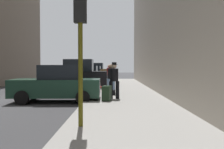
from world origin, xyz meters
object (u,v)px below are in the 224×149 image
at_px(parked_dark_green_sedan, 57,84).
at_px(rolling_suitcase, 107,93).
at_px(parked_silver_sedan, 86,75).
at_px(pedestrian_with_fedora, 114,78).
at_px(parked_gray_coupe, 91,74).
at_px(duffel_bag, 112,92).
at_px(parked_black_suv, 77,76).
at_px(traffic_light, 80,26).
at_px(pedestrian_in_red_jacket, 109,74).
at_px(parked_bronze_suv, 95,71).
at_px(fire_hydrant, 99,86).
at_px(pedestrian_in_jeans, 111,77).

distance_m(parked_dark_green_sedan, rolling_suitcase, 2.52).
xyz_separation_m(parked_silver_sedan, pedestrian_with_fedora, (2.75, -12.36, 0.29)).
height_order(parked_gray_coupe, duffel_bag, parked_gray_coupe).
relative_size(parked_black_suv, traffic_light, 1.28).
xyz_separation_m(parked_dark_green_sedan, duffel_bag, (2.66, 1.67, -0.56)).
height_order(pedestrian_with_fedora, pedestrian_in_red_jacket, pedestrian_with_fedora).
bearing_deg(parked_gray_coupe, parked_bronze_suv, 90.00).
bearing_deg(fire_hydrant, parked_black_suv, 120.64).
bearing_deg(fire_hydrant, parked_dark_green_sedan, -118.09).
bearing_deg(parked_dark_green_sedan, parked_silver_sedan, 90.00).
bearing_deg(pedestrian_in_red_jacket, rolling_suitcase, -89.65).
bearing_deg(parked_dark_green_sedan, pedestrian_in_jeans, 45.74).
distance_m(parked_gray_coupe, pedestrian_in_jeans, 16.30).
bearing_deg(parked_gray_coupe, pedestrian_with_fedora, -81.59).
bearing_deg(parked_gray_coupe, pedestrian_in_red_jacket, -76.56).
relative_size(fire_hydrant, pedestrian_in_jeans, 0.41).
bearing_deg(pedestrian_with_fedora, pedestrian_in_red_jacket, 92.62).
relative_size(parked_gray_coupe, fire_hydrant, 6.03).
relative_size(parked_gray_coupe, pedestrian_in_jeans, 2.48).
bearing_deg(rolling_suitcase, parked_dark_green_sedan, 165.24).
bearing_deg(pedestrian_with_fedora, parked_silver_sedan, 102.57).
height_order(parked_gray_coupe, parked_bronze_suv, parked_bronze_suv).
bearing_deg(duffel_bag, parked_gray_coupe, 98.86).
relative_size(parked_black_suv, parked_silver_sedan, 1.08).
xyz_separation_m(pedestrian_with_fedora, pedestrian_in_red_jacket, (-0.40, 8.79, -0.03)).
height_order(parked_bronze_suv, pedestrian_in_jeans, parked_bronze_suv).
xyz_separation_m(parked_silver_sedan, pedestrian_in_jeans, (2.58, -9.81, 0.26)).
bearing_deg(traffic_light, parked_dark_green_sedan, 108.49).
relative_size(parked_dark_green_sedan, pedestrian_in_red_jacket, 2.48).
bearing_deg(parked_black_suv, fire_hydrant, -59.36).
bearing_deg(parked_black_suv, duffel_bag, -60.79).
relative_size(parked_silver_sedan, pedestrian_with_fedora, 2.40).
xyz_separation_m(parked_bronze_suv, duffel_bag, (2.66, -23.11, -0.74)).
relative_size(fire_hydrant, pedestrian_in_red_jacket, 0.41).
height_order(parked_silver_sedan, duffel_bag, parked_silver_sedan).
relative_size(pedestrian_in_red_jacket, rolling_suitcase, 1.64).
distance_m(parked_dark_green_sedan, duffel_bag, 3.19).
distance_m(parked_bronze_suv, pedestrian_in_red_jacket, 16.06).
bearing_deg(rolling_suitcase, fire_hydrant, 98.58).
bearing_deg(parked_silver_sedan, pedestrian_in_jeans, -75.28).
relative_size(traffic_light, pedestrian_in_jeans, 2.11).
bearing_deg(parked_black_suv, pedestrian_with_fedora, -66.45).
xyz_separation_m(fire_hydrant, pedestrian_in_jeans, (0.78, -0.73, 0.61)).
relative_size(parked_bronze_suv, pedestrian_in_red_jacket, 2.73).
relative_size(pedestrian_in_jeans, rolling_suitcase, 1.64).
bearing_deg(rolling_suitcase, parked_silver_sedan, 100.42).
distance_m(parked_black_suv, rolling_suitcase, 7.48).
distance_m(parked_black_suv, traffic_light, 12.23).
bearing_deg(parked_dark_green_sedan, traffic_light, -71.51).
bearing_deg(pedestrian_with_fedora, fire_hydrant, 106.19).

